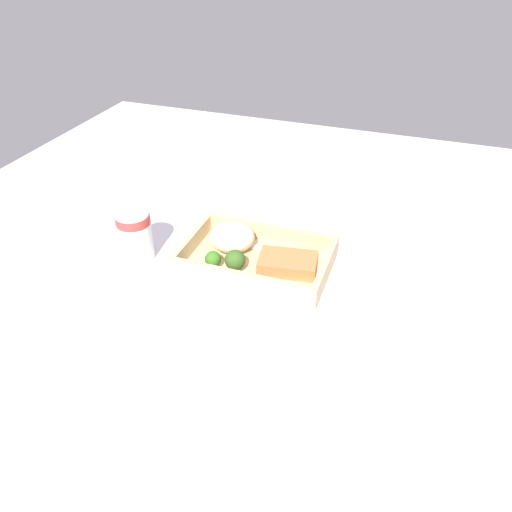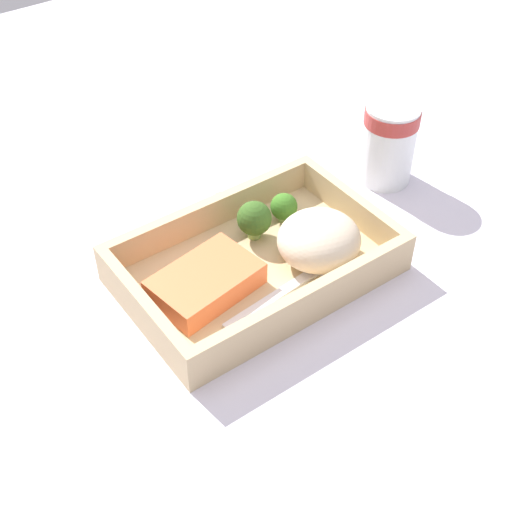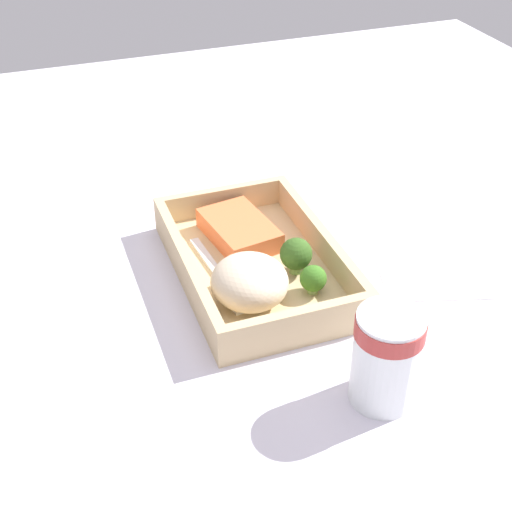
% 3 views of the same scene
% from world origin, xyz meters
% --- Properties ---
extents(ground_plane, '(1.60, 1.60, 0.02)m').
position_xyz_m(ground_plane, '(0.00, 0.00, -0.01)').
color(ground_plane, silver).
extents(takeout_tray, '(0.28, 0.18, 0.01)m').
position_xyz_m(takeout_tray, '(0.00, 0.00, 0.01)').
color(takeout_tray, tan).
rests_on(takeout_tray, ground_plane).
extents(tray_rim, '(0.28, 0.18, 0.04)m').
position_xyz_m(tray_rim, '(0.00, 0.00, 0.03)').
color(tray_rim, tan).
rests_on(tray_rim, takeout_tray).
extents(salmon_fillet, '(0.12, 0.09, 0.03)m').
position_xyz_m(salmon_fillet, '(-0.06, 0.00, 0.03)').
color(salmon_fillet, '#F27341').
rests_on(salmon_fillet, takeout_tray).
extents(mashed_potatoes, '(0.09, 0.09, 0.05)m').
position_xyz_m(mashed_potatoes, '(0.06, -0.03, 0.04)').
color(mashed_potatoes, beige).
rests_on(mashed_potatoes, takeout_tray).
extents(broccoli_floret_1, '(0.03, 0.03, 0.04)m').
position_xyz_m(broccoli_floret_1, '(0.07, 0.04, 0.03)').
color(broccoli_floret_1, '#7EA25B').
rests_on(broccoli_floret_1, takeout_tray).
extents(broccoli_floret_2, '(0.04, 0.04, 0.05)m').
position_xyz_m(broccoli_floret_2, '(0.03, 0.04, 0.04)').
color(broccoli_floret_2, '#77A553').
rests_on(broccoli_floret_2, takeout_tray).
extents(fork, '(0.16, 0.03, 0.00)m').
position_xyz_m(fork, '(0.01, -0.05, 0.01)').
color(fork, silver).
rests_on(fork, takeout_tray).
extents(paper_cup, '(0.07, 0.07, 0.10)m').
position_xyz_m(paper_cup, '(0.23, 0.05, 0.06)').
color(paper_cup, white).
rests_on(paper_cup, ground_plane).
extents(receipt_slip, '(0.12, 0.15, 0.00)m').
position_xyz_m(receipt_slip, '(0.08, 0.20, 0.00)').
color(receipt_slip, white).
rests_on(receipt_slip, ground_plane).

